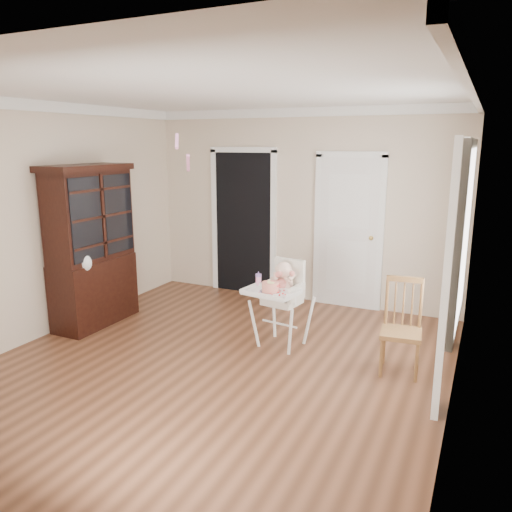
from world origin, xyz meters
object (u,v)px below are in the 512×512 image
at_px(high_chair, 282,293).
at_px(cake, 270,287).
at_px(dining_chair, 401,330).
at_px(sippy_cup, 258,279).
at_px(china_cabinet, 92,246).

xyz_separation_m(high_chair, cake, (-0.04, -0.23, 0.13)).
relative_size(cake, dining_chair, 0.25).
xyz_separation_m(high_chair, dining_chair, (1.32, -0.10, -0.17)).
height_order(sippy_cup, china_cabinet, china_cabinet).
height_order(high_chair, dining_chair, high_chair).
height_order(high_chair, china_cabinet, china_cabinet).
distance_m(sippy_cup, dining_chair, 1.61).
distance_m(high_chair, sippy_cup, 0.30).
relative_size(cake, sippy_cup, 1.44).
bearing_deg(dining_chair, sippy_cup, 172.01).
bearing_deg(china_cabinet, cake, 2.30).
relative_size(high_chair, sippy_cup, 6.17).
distance_m(sippy_cup, china_cabinet, 2.17).
xyz_separation_m(high_chair, sippy_cup, (-0.26, -0.06, 0.15)).
distance_m(china_cabinet, dining_chair, 3.77).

